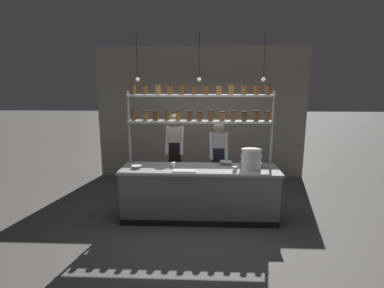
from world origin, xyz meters
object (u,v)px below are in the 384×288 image
at_px(cutting_board, 184,172).
at_px(chef_center, 218,157).
at_px(chef_left, 175,151).
at_px(prep_bowl_center_front, 226,163).
at_px(spice_shelf_unit, 200,110).
at_px(prep_bowl_near_left, 136,167).
at_px(serving_cup_by_board, 235,169).
at_px(serving_cup_front, 173,165).
at_px(container_stack, 251,159).

bearing_deg(cutting_board, chef_center, 59.59).
height_order(chef_left, prep_bowl_center_front, chef_left).
distance_m(spice_shelf_unit, prep_bowl_near_left, 1.50).
relative_size(prep_bowl_near_left, prep_bowl_center_front, 0.80).
relative_size(cutting_board, serving_cup_by_board, 4.69).
distance_m(chef_center, serving_cup_front, 1.08).
bearing_deg(chef_left, spice_shelf_unit, -40.70).
relative_size(chef_left, cutting_board, 4.44).
xyz_separation_m(container_stack, prep_bowl_center_front, (-0.42, 0.23, -0.14)).
bearing_deg(chef_left, serving_cup_by_board, -39.62).
distance_m(spice_shelf_unit, serving_cup_by_board, 1.22).
xyz_separation_m(spice_shelf_unit, prep_bowl_center_front, (0.48, -0.09, -0.94)).
height_order(container_stack, cutting_board, container_stack).
height_order(spice_shelf_unit, chef_center, spice_shelf_unit).
height_order(spice_shelf_unit, serving_cup_by_board, spice_shelf_unit).
bearing_deg(serving_cup_front, cutting_board, -57.49).
bearing_deg(cutting_board, chef_left, 103.29).
bearing_deg(serving_cup_by_board, cutting_board, -171.37).
bearing_deg(container_stack, prep_bowl_center_front, 151.63).
bearing_deg(cutting_board, serving_cup_front, 122.51).
height_order(chef_left, container_stack, chef_left).
distance_m(spice_shelf_unit, prep_bowl_center_front, 1.06).
xyz_separation_m(container_stack, serving_cup_by_board, (-0.30, -0.19, -0.13)).
distance_m(spice_shelf_unit, container_stack, 1.25).
height_order(cutting_board, prep_bowl_near_left, prep_bowl_near_left).
distance_m(spice_shelf_unit, chef_left, 1.09).
xyz_separation_m(chef_left, prep_bowl_center_front, (0.98, -0.54, -0.09)).
xyz_separation_m(container_stack, serving_cup_front, (-1.35, 0.01, -0.12)).
xyz_separation_m(cutting_board, serving_cup_front, (-0.21, 0.33, 0.03)).
relative_size(prep_bowl_center_front, serving_cup_by_board, 2.71).
relative_size(cutting_board, serving_cup_front, 4.40).
xyz_separation_m(chef_center, cutting_board, (-0.61, -1.04, -0.01)).
relative_size(spice_shelf_unit, container_stack, 7.41).
distance_m(container_stack, prep_bowl_near_left, 2.00).
relative_size(chef_left, serving_cup_by_board, 20.82).
height_order(chef_left, chef_center, chef_left).
bearing_deg(prep_bowl_near_left, serving_cup_front, 7.31).
relative_size(spice_shelf_unit, serving_cup_front, 29.00).
height_order(chef_left, prep_bowl_near_left, chef_left).
relative_size(chef_center, prep_bowl_center_front, 7.10).
height_order(spice_shelf_unit, serving_cup_front, spice_shelf_unit).
bearing_deg(container_stack, spice_shelf_unit, 160.68).
xyz_separation_m(serving_cup_front, serving_cup_by_board, (1.06, -0.20, -0.00)).
bearing_deg(serving_cup_by_board, chef_left, 139.11).
bearing_deg(serving_cup_by_board, container_stack, 32.81).
height_order(chef_center, serving_cup_front, chef_center).
bearing_deg(spice_shelf_unit, serving_cup_front, -145.82).
bearing_deg(serving_cup_front, serving_cup_by_board, -10.68).
distance_m(serving_cup_front, serving_cup_by_board, 1.07).
bearing_deg(prep_bowl_near_left, cutting_board, -16.19).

